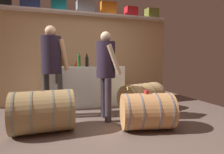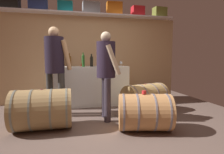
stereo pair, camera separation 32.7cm
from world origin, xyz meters
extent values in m
cube|color=brown|center=(0.00, 0.54, -0.01)|extent=(5.80, 7.51, 0.02)
cube|color=tan|center=(0.00, 2.15, 1.08)|extent=(4.60, 0.10, 2.17)
cube|color=silver|center=(0.00, 2.00, 2.18)|extent=(4.23, 0.40, 0.03)
cube|color=navy|center=(-1.22, 2.00, 2.34)|extent=(0.40, 0.26, 0.28)
cube|color=#117D88|center=(-0.61, 2.00, 2.33)|extent=(0.36, 0.21, 0.26)
cube|color=gray|center=(0.00, 2.00, 2.34)|extent=(0.42, 0.26, 0.28)
cube|color=orange|center=(0.59, 2.00, 2.36)|extent=(0.39, 0.22, 0.32)
cube|color=red|center=(1.21, 2.00, 2.32)|extent=(0.32, 0.23, 0.25)
cube|color=olive|center=(1.83, 2.00, 2.33)|extent=(0.35, 0.25, 0.26)
cube|color=white|center=(-0.04, 1.77, 0.46)|extent=(1.71, 0.65, 0.93)
cylinder|color=black|center=(-0.04, 1.65, 1.02)|extent=(0.08, 0.08, 0.19)
sphere|color=black|center=(-0.04, 1.65, 1.13)|extent=(0.07, 0.07, 0.07)
cylinder|color=black|center=(-0.04, 1.65, 1.18)|extent=(0.03, 0.03, 0.07)
cylinder|color=brown|center=(-0.54, 1.98, 1.03)|extent=(0.08, 0.08, 0.21)
sphere|color=brown|center=(-0.54, 1.98, 1.15)|extent=(0.08, 0.08, 0.08)
cylinder|color=brown|center=(-0.54, 1.98, 1.20)|extent=(0.03, 0.03, 0.08)
cylinder|color=#295D26|center=(-0.24, 1.53, 1.04)|extent=(0.07, 0.07, 0.23)
sphere|color=#295D26|center=(-0.24, 1.53, 1.17)|extent=(0.06, 0.06, 0.06)
cylinder|color=#295D26|center=(-0.24, 1.53, 1.21)|extent=(0.02, 0.02, 0.07)
cylinder|color=white|center=(0.65, 1.60, 0.93)|extent=(0.08, 0.08, 0.00)
cylinder|color=white|center=(0.65, 1.60, 0.96)|extent=(0.01, 0.01, 0.06)
sphere|color=white|center=(0.65, 1.60, 1.02)|extent=(0.07, 0.07, 0.07)
sphere|color=maroon|center=(0.65, 1.60, 1.01)|extent=(0.04, 0.04, 0.04)
cone|color=red|center=(-0.23, 2.00, 0.99)|extent=(0.11, 0.11, 0.13)
cylinder|color=#BD824D|center=(0.57, -0.05, 0.29)|extent=(0.90, 0.73, 0.56)
cylinder|color=slate|center=(0.25, 0.03, 0.29)|extent=(0.16, 0.57, 0.57)
cylinder|color=slate|center=(0.45, -0.02, 0.29)|extent=(0.16, 0.57, 0.57)
cylinder|color=slate|center=(0.70, -0.08, 0.29)|extent=(0.16, 0.57, 0.57)
cylinder|color=slate|center=(0.90, -0.12, 0.29)|extent=(0.16, 0.57, 0.57)
cylinder|color=brown|center=(0.57, -0.05, 0.57)|extent=(0.04, 0.04, 0.01)
cylinder|color=#99794A|center=(-0.98, 0.35, 0.32)|extent=(0.89, 0.63, 0.63)
cylinder|color=slate|center=(-1.35, 0.35, 0.32)|extent=(0.03, 0.64, 0.64)
cylinder|color=slate|center=(-1.12, 0.35, 0.32)|extent=(0.03, 0.64, 0.64)
cylinder|color=slate|center=(-0.83, 0.35, 0.32)|extent=(0.03, 0.64, 0.64)
cylinder|color=slate|center=(-0.60, 0.35, 0.32)|extent=(0.03, 0.64, 0.64)
cylinder|color=#924953|center=(-0.98, 0.35, 0.64)|extent=(0.04, 0.04, 0.01)
cylinder|color=tan|center=(0.97, 0.89, 0.29)|extent=(1.04, 0.83, 0.58)
cylinder|color=slate|center=(0.62, 0.76, 0.29)|extent=(0.22, 0.57, 0.59)
cylinder|color=slate|center=(0.84, 0.84, 0.29)|extent=(0.22, 0.57, 0.59)
cylinder|color=slate|center=(1.11, 0.93, 0.29)|extent=(0.22, 0.57, 0.59)
cylinder|color=slate|center=(1.33, 1.01, 0.29)|extent=(0.22, 0.57, 0.59)
cylinder|color=#923F44|center=(0.97, 0.89, 0.59)|extent=(0.04, 0.04, 0.01)
cylinder|color=red|center=(0.56, -0.05, 0.60)|extent=(0.07, 0.07, 0.05)
cylinder|color=#343333|center=(-0.70, 0.97, 0.42)|extent=(0.13, 0.13, 0.83)
cylinder|color=#343333|center=(-0.94, 1.17, 0.42)|extent=(0.13, 0.13, 0.83)
cylinder|color=black|center=(-0.82, 1.07, 1.18)|extent=(0.36, 0.36, 0.69)
sphere|color=tan|center=(-0.82, 1.07, 1.61)|extent=(0.20, 0.20, 0.20)
cylinder|color=tan|center=(-0.60, 1.01, 1.18)|extent=(0.22, 0.24, 0.58)
cylinder|color=tan|center=(-0.91, 1.28, 1.18)|extent=(0.19, 0.21, 0.59)
cylinder|color=#322A35|center=(0.09, 0.46, 0.39)|extent=(0.12, 0.12, 0.77)
cylinder|color=#322A35|center=(0.10, 0.75, 0.39)|extent=(0.12, 0.12, 0.77)
cylinder|color=#261C2C|center=(0.09, 0.60, 1.09)|extent=(0.34, 0.34, 0.64)
sphere|color=tan|center=(0.09, 0.60, 1.49)|extent=(0.18, 0.18, 0.18)
cylinder|color=tan|center=(0.18, 0.41, 1.09)|extent=(0.27, 0.09, 0.53)
cylinder|color=tan|center=(0.19, 0.79, 1.09)|extent=(0.23, 0.09, 0.54)
camera|label=1|loc=(-0.86, -2.54, 1.11)|focal=29.49mm
camera|label=2|loc=(-0.54, -2.63, 1.11)|focal=29.49mm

